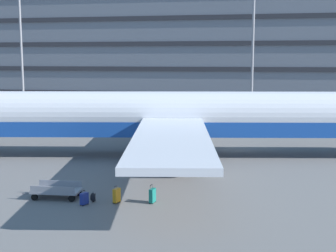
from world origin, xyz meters
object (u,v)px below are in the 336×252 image
(suitcase_small, at_px, (117,195))
(backpack_purple, at_px, (93,198))
(suitcase_red, at_px, (152,195))
(baggage_cart, at_px, (57,190))
(suitcase_black, at_px, (84,198))
(airliner, at_px, (180,117))

(suitcase_small, xyz_separation_m, backpack_purple, (-1.31, -0.06, -0.18))
(suitcase_small, height_order, suitcase_red, suitcase_red)
(suitcase_red, height_order, baggage_cart, suitcase_red)
(suitcase_small, bearing_deg, suitcase_red, 9.98)
(suitcase_red, height_order, backpack_purple, suitcase_red)
(suitcase_black, xyz_separation_m, backpack_purple, (0.25, 0.60, -0.12))
(suitcase_small, xyz_separation_m, suitcase_black, (-1.56, -0.66, -0.07))
(airliner, xyz_separation_m, baggage_cart, (-4.83, -12.44, -2.66))
(baggage_cart, bearing_deg, suitcase_small, -3.69)
(suitcase_red, bearing_deg, suitcase_black, -163.89)
(airliner, bearing_deg, backpack_purple, -101.75)
(suitcase_red, bearing_deg, suitcase_small, -170.02)
(suitcase_black, distance_m, backpack_purple, 0.66)
(suitcase_red, bearing_deg, backpack_purple, -172.96)
(suitcase_small, bearing_deg, suitcase_black, -157.03)
(suitcase_red, height_order, suitcase_black, suitcase_red)
(suitcase_black, height_order, baggage_cart, baggage_cart)
(airliner, distance_m, suitcase_black, 13.91)
(suitcase_black, bearing_deg, baggage_cart, 155.33)
(backpack_purple, bearing_deg, suitcase_black, -113.06)
(suitcase_black, bearing_deg, suitcase_red, 16.11)
(airliner, relative_size, suitcase_black, 56.57)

